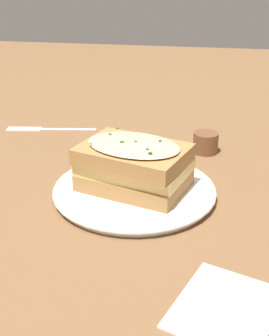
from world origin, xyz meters
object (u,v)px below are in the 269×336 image
dinner_plate (134,190)px  fork (41,129)px  napkin (225,307)px  sandwich (134,165)px  condiment_pot (206,143)px

dinner_plate → fork: bearing=43.7°
napkin → sandwich: bearing=30.7°
fork → napkin: 0.59m
fork → condiment_pot: (-0.06, -0.33, 0.02)m
dinner_plate → condiment_pot: (0.18, -0.10, 0.01)m
dinner_plate → condiment_pot: size_ratio=5.40×
fork → condiment_pot: 0.34m
napkin → condiment_pot: (0.40, 0.03, 0.02)m
napkin → fork: bearing=37.9°
condiment_pot → napkin: bearing=-175.4°
dinner_plate → napkin: (-0.22, -0.13, -0.01)m
fork → condiment_pot: bearing=-108.8°
sandwich → condiment_pot: size_ratio=3.90×
dinner_plate → condiment_pot: 0.21m
dinner_plate → condiment_pot: bearing=-28.5°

